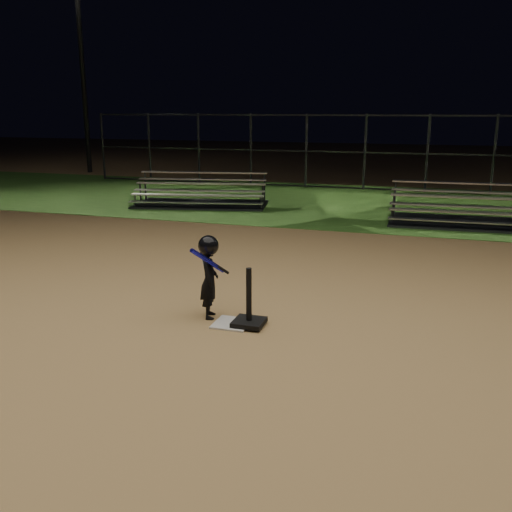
{
  "coord_description": "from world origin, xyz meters",
  "views": [
    {
      "loc": [
        2.32,
        -6.31,
        2.64
      ],
      "look_at": [
        0.0,
        1.0,
        0.65
      ],
      "focal_mm": 39.73,
      "sensor_mm": 36.0,
      "label": 1
    }
  ],
  "objects": [
    {
      "name": "bleacher_right",
      "position": [
        3.22,
        7.7,
        0.19
      ],
      "size": [
        3.86,
        1.97,
        0.93
      ],
      "rotation": [
        0.0,
        0.0,
        0.03
      ],
      "color": "#BBBBC0",
      "rests_on": "ground"
    },
    {
      "name": "child_batter",
      "position": [
        -0.37,
        0.16,
        0.58
      ],
      "size": [
        0.44,
        0.63,
        1.1
      ],
      "rotation": [
        0.0,
        0.0,
        1.91
      ],
      "color": "black",
      "rests_on": "ground"
    },
    {
      "name": "light_pole_left",
      "position": [
        -12.0,
        14.94,
        4.95
      ],
      "size": [
        0.9,
        0.53,
        8.3
      ],
      "color": "#2D2D30",
      "rests_on": "ground"
    },
    {
      "name": "bleacher_left",
      "position": [
        -3.97,
        8.34,
        0.19
      ],
      "size": [
        3.94,
        2.47,
        0.9
      ],
      "rotation": [
        0.0,
        0.0,
        0.2
      ],
      "color": "silver",
      "rests_on": "ground"
    },
    {
      "name": "grass_strip",
      "position": [
        0.0,
        10.0,
        0.01
      ],
      "size": [
        60.0,
        8.0,
        0.01
      ],
      "primitive_type": "cube",
      "color": "#2F5A1D",
      "rests_on": "ground"
    },
    {
      "name": "home_plate",
      "position": [
        0.0,
        0.0,
        0.01
      ],
      "size": [
        0.45,
        0.45,
        0.02
      ],
      "primitive_type": "cube",
      "color": "beige",
      "rests_on": "ground"
    },
    {
      "name": "batting_tee",
      "position": [
        0.22,
        0.01,
        0.16
      ],
      "size": [
        0.38,
        0.38,
        0.74
      ],
      "color": "black",
      "rests_on": "home_plate"
    },
    {
      "name": "backstop_fence",
      "position": [
        0.0,
        13.0,
        1.25
      ],
      "size": [
        20.08,
        0.08,
        2.5
      ],
      "color": "#38383D",
      "rests_on": "ground"
    },
    {
      "name": "ground",
      "position": [
        0.0,
        0.0,
        0.0
      ],
      "size": [
        80.0,
        80.0,
        0.0
      ],
      "primitive_type": "plane",
      "color": "#AA824D",
      "rests_on": "ground"
    }
  ]
}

